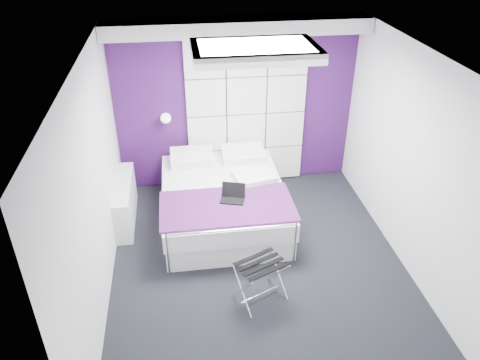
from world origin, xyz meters
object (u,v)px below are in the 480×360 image
Objects in this scene: radiator at (125,202)px; nightstand at (186,160)px; wall_lamp at (166,117)px; bed at (223,201)px; laptop at (232,195)px; luggage_rack at (261,281)px.

radiator is 1.17m from nightstand.
bed is (0.72, -0.95, -0.91)m from wall_lamp.
bed reaches higher than nightstand.
nightstand is (0.25, -0.04, -0.70)m from wall_lamp.
nightstand is 1.39× the size of laptop.
wall_lamp reaches higher than laptop.
bed is at bearing -62.78° from nightstand.
bed is 4.91× the size of nightstand.
luggage_rack is (0.25, -1.60, -0.05)m from bed.
bed is 1.05m from nightstand.
laptop reaches higher than radiator.
wall_lamp reaches higher than luggage_rack.
bed is at bearing -52.92° from wall_lamp.
nightstand is at bearing 130.06° from laptop.
bed is 1.62m from luggage_rack.
wall_lamp is 1.35m from radiator.
laptop is (0.55, -1.29, 0.12)m from nightstand.
wall_lamp is 0.12× the size of radiator.
radiator is at bearing -130.10° from wall_lamp.
laptop reaches higher than luggage_rack.
wall_lamp reaches higher than bed.
radiator is at bearing -141.04° from nightstand.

